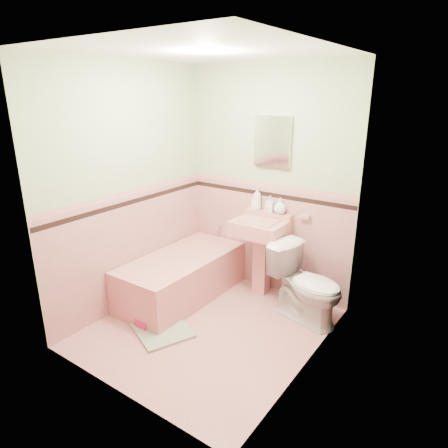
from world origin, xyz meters
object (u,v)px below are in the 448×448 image
Objects in this scene: sink at (259,258)px; bucket at (297,292)px; soap_bottle_right at (280,206)px; toilet at (307,285)px; medicine_cabinet at (273,141)px; bathtub at (182,278)px; soap_bottle_left at (257,198)px; shoe at (142,323)px; soap_bottle_mid at (270,204)px.

bucket is (0.45, 0.07, -0.31)m from sink.
toilet is at bearing -34.72° from soap_bottle_right.
medicine_cabinet is (0.00, 0.21, 1.26)m from sink.
medicine_cabinet is at bearing 47.42° from bathtub.
soap_bottle_left reaches higher than shoe.
soap_bottle_right is 1.08× the size of shoe.
bucket is at bearing 8.36° from sink.
medicine_cabinet reaches higher than shoe.
soap_bottle_mid reaches higher than sink.
soap_bottle_mid is (0.01, -0.03, -0.67)m from medicine_cabinet.
toilet is 4.79× the size of shoe.
soap_bottle_left is 1.60× the size of shoe.
bathtub is 5.65× the size of bucket.
soap_bottle_mid reaches higher than shoe.
soap_bottle_mid is (0.01, 0.18, 0.59)m from sink.
sink is 3.44× the size of soap_bottle_left.
sink is 0.63m from soap_bottle_right.
soap_bottle_mid is 1.11× the size of shoe.
sink reaches higher than shoe.
medicine_cabinet is 0.69× the size of toilet.
soap_bottle_right is at bearing 68.48° from toilet.
soap_bottle_left is 0.17m from soap_bottle_mid.
toilet is at bearing -30.65° from medicine_cabinet.
bathtub is 2.84× the size of medicine_cabinet.
medicine_cabinet is 1.99× the size of bucket.
soap_bottle_left is 1.47× the size of soap_bottle_right.
bucket is (0.60, -0.11, -0.93)m from soap_bottle_left.
soap_bottle_mid is at bearing 74.11° from toilet.
shoe is (-0.58, -1.44, -0.97)m from soap_bottle_mid.
medicine_cabinet reaches higher than soap_bottle_mid.
bathtub reaches higher than bucket.
medicine_cabinet is 3.29× the size of shoe.
soap_bottle_right is (0.14, -0.03, -0.67)m from medicine_cabinet.
medicine_cabinet is 3.04× the size of soap_bottle_right.
toilet is (0.80, -0.36, -0.68)m from soap_bottle_left.
soap_bottle_left is at bearing 79.28° from toilet.
toilet is 0.40m from bucket.
bucket is (1.13, 0.60, -0.09)m from bathtub.
sink reaches higher than bucket.
soap_bottle_left is at bearing -168.80° from medicine_cabinet.
soap_bottle_left reaches higher than bathtub.
sink is 4.95× the size of soap_bottle_mid.
bucket is (0.31, -0.11, -0.89)m from soap_bottle_right.
toilet is at bearing 14.85° from bathtub.
soap_bottle_mid is 1.02× the size of soap_bottle_right.
bathtub is 1.35m from soap_bottle_right.
soap_bottle_mid is 1.83m from shoe.
soap_bottle_left is at bearing 75.73° from shoe.
soap_bottle_right is at bearing 0.00° from soap_bottle_mid.
medicine_cabinet is at bearing 162.08° from bucket.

